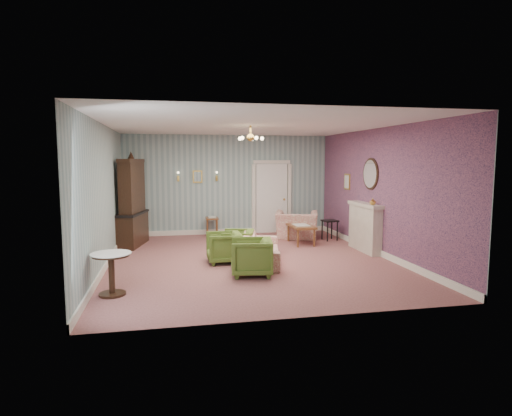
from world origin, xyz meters
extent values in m
plane|color=#985C58|center=(0.00, 0.00, 0.00)|extent=(7.00, 7.00, 0.00)
plane|color=white|center=(0.00, 0.00, 2.90)|extent=(7.00, 7.00, 0.00)
plane|color=gray|center=(0.00, 3.50, 1.45)|extent=(6.00, 0.00, 6.00)
plane|color=gray|center=(0.00, -3.50, 1.45)|extent=(6.00, 0.00, 6.00)
plane|color=gray|center=(-3.00, 0.00, 1.45)|extent=(0.00, 7.00, 7.00)
plane|color=gray|center=(3.00, 0.00, 1.45)|extent=(0.00, 7.00, 7.00)
plane|color=#C26176|center=(2.98, 0.00, 1.45)|extent=(0.00, 7.00, 7.00)
imported|color=#536F26|center=(-0.21, -1.19, 0.39)|extent=(0.81, 0.85, 0.77)
imported|color=#536F26|center=(-0.60, -0.09, 0.36)|extent=(0.66, 0.70, 0.72)
imported|color=#536F26|center=(-0.23, 0.32, 0.35)|extent=(0.78, 0.81, 0.69)
imported|color=#AC4645|center=(0.19, -0.17, 0.38)|extent=(0.98, 2.04, 0.77)
imported|color=#AC4645|center=(1.76, 2.36, 0.50)|extent=(1.32, 1.07, 1.00)
imported|color=gold|center=(2.84, 0.00, 1.23)|extent=(0.15, 0.15, 0.15)
cube|color=maroon|center=(1.71, 2.21, 0.48)|extent=(0.41, 0.28, 0.39)
camera|label=1|loc=(-1.71, -8.98, 2.18)|focal=30.01mm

